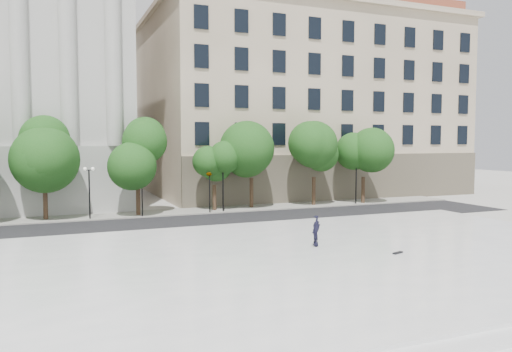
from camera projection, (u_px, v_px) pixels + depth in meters
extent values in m
plane|color=#BAB7AF|center=(280.00, 286.00, 22.06)|extent=(160.00, 160.00, 0.00)
cube|color=white|center=(254.00, 265.00, 24.81)|extent=(44.00, 22.00, 0.45)
cube|color=black|center=(181.00, 224.00, 38.67)|extent=(60.00, 8.00, 0.02)
cube|color=gray|center=(165.00, 213.00, 44.20)|extent=(60.00, 4.00, 0.12)
cube|color=beige|center=(292.00, 110.00, 64.88)|extent=(36.00, 26.00, 21.00)
cube|color=brown|center=(293.00, 17.00, 64.05)|extent=(34.00, 24.00, 1.40)
cylinder|color=black|center=(142.00, 197.00, 41.65)|extent=(0.10, 0.10, 3.50)
imported|color=black|center=(142.00, 171.00, 41.50)|extent=(0.40, 1.88, 0.76)
cylinder|color=black|center=(210.00, 194.00, 43.88)|extent=(0.10, 0.10, 3.50)
imported|color=black|center=(210.00, 170.00, 43.73)|extent=(1.04, 1.83, 0.73)
imported|color=black|center=(316.00, 242.00, 28.17)|extent=(1.67, 1.70, 0.48)
cube|color=black|center=(398.00, 253.00, 26.45)|extent=(0.75, 0.42, 0.07)
cylinder|color=#382619|center=(45.00, 204.00, 40.04)|extent=(0.36, 0.36, 2.68)
sphere|color=#1A4D16|center=(44.00, 159.00, 39.79)|extent=(4.55, 4.55, 4.55)
cylinder|color=#382619|center=(138.00, 201.00, 42.47)|extent=(0.36, 0.36, 2.66)
sphere|color=#1A4D16|center=(137.00, 158.00, 42.22)|extent=(4.23, 4.23, 4.23)
cylinder|color=#382619|center=(214.00, 198.00, 45.57)|extent=(0.36, 0.36, 2.42)
sphere|color=#1A4D16|center=(214.00, 162.00, 45.34)|extent=(3.47, 3.47, 3.47)
cylinder|color=#382619|center=(251.00, 193.00, 47.32)|extent=(0.36, 0.36, 2.90)
sphere|color=#1A4D16|center=(251.00, 152.00, 47.04)|extent=(4.46, 4.46, 4.46)
cylinder|color=#382619|center=(314.00, 191.00, 49.19)|extent=(0.36, 0.36, 2.87)
sphere|color=#1A4D16|center=(314.00, 152.00, 48.92)|extent=(4.06, 4.06, 4.06)
cylinder|color=#382619|center=(363.00, 190.00, 50.69)|extent=(0.36, 0.36, 2.77)
sphere|color=#1A4D16|center=(364.00, 154.00, 50.42)|extent=(3.90, 3.90, 3.90)
cylinder|color=black|center=(89.00, 195.00, 40.33)|extent=(0.12, 0.12, 4.07)
cube|color=black|center=(89.00, 170.00, 40.19)|extent=(0.60, 0.06, 0.06)
sphere|color=white|center=(85.00, 169.00, 40.07)|extent=(0.28, 0.28, 0.28)
sphere|color=white|center=(93.00, 169.00, 40.30)|extent=(0.28, 0.28, 0.28)
cylinder|color=black|center=(223.00, 189.00, 44.64)|extent=(0.12, 0.12, 4.19)
cube|color=black|center=(223.00, 166.00, 44.49)|extent=(0.60, 0.06, 0.06)
sphere|color=white|center=(220.00, 165.00, 44.37)|extent=(0.28, 0.28, 0.28)
sphere|color=white|center=(226.00, 165.00, 44.60)|extent=(0.28, 0.28, 0.28)
cylinder|color=black|center=(356.00, 184.00, 49.96)|extent=(0.12, 0.12, 4.15)
cube|color=black|center=(356.00, 164.00, 49.81)|extent=(0.60, 0.06, 0.06)
sphere|color=white|center=(354.00, 163.00, 49.69)|extent=(0.28, 0.28, 0.28)
sphere|color=white|center=(359.00, 163.00, 49.92)|extent=(0.28, 0.28, 0.28)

